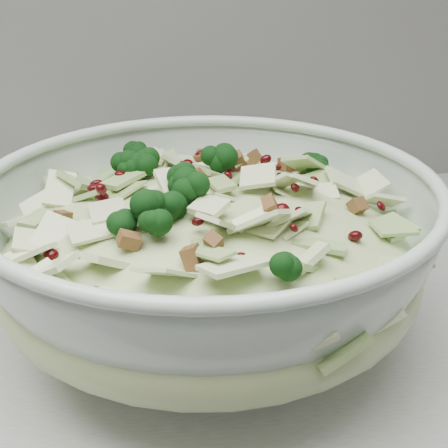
# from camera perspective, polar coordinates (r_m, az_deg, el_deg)

# --- Properties ---
(mixing_bowl) EXTENTS (0.43, 0.43, 0.15)m
(mixing_bowl) POSITION_cam_1_polar(r_m,az_deg,el_deg) (0.52, -1.42, -3.05)
(mixing_bowl) COLOR #B6C8B9
(mixing_bowl) RESTS_ON counter
(salad) EXTENTS (0.41, 0.41, 0.15)m
(salad) POSITION_cam_1_polar(r_m,az_deg,el_deg) (0.51, -1.45, -0.65)
(salad) COLOR #BFCD8C
(salad) RESTS_ON mixing_bowl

